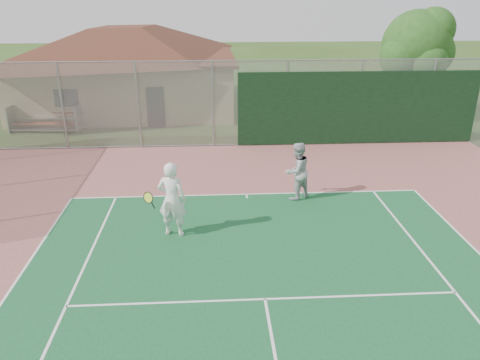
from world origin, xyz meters
The scene contains 6 objects.
back_fence centered at (2.11, 16.98, 1.67)m, with size 20.08×0.11×3.53m.
clubhouse centered at (-5.51, 23.79, 2.62)m, with size 12.10×8.19×5.16m.
bleachers centered at (-8.69, 20.22, 0.63)m, with size 3.27×2.09×1.19m.
tree centered at (8.86, 20.87, 3.54)m, with size 3.86×3.65×5.38m.
player_white_front centered at (-2.12, 9.36, 1.02)m, with size 1.15×0.77×2.03m.
player_grey_back centered at (1.52, 11.51, 0.90)m, with size 1.11×1.06×1.81m.
Camera 1 is at (-1.00, -1.72, 6.03)m, focal length 35.00 mm.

